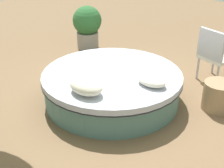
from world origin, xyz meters
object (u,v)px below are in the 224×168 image
object	(u,v)px
throw_pillow_0	(86,86)
patio_chair	(214,53)
planter	(87,25)
throw_pillow_1	(152,80)
side_table	(218,96)
round_bed	(112,86)

from	to	relation	value
throw_pillow_0	patio_chair	bearing A→B (deg)	74.46
planter	throw_pillow_0	bearing A→B (deg)	-43.39
throw_pillow_1	patio_chair	distance (m)	1.62
patio_chair	planter	bearing A→B (deg)	-160.02
throw_pillow_0	side_table	bearing A→B (deg)	53.92
throw_pillow_1	side_table	size ratio (longest dim) A/B	0.95
patio_chair	throw_pillow_1	bearing A→B (deg)	-82.09
patio_chair	throw_pillow_0	bearing A→B (deg)	-92.04
throw_pillow_0	patio_chair	xyz separation A→B (m)	(0.67, 2.42, -0.03)
patio_chair	side_table	size ratio (longest dim) A/B	2.07
round_bed	side_table	world-z (taller)	round_bed
throw_pillow_0	planter	size ratio (longest dim) A/B	0.54
patio_chair	planter	size ratio (longest dim) A/B	1.01
throw_pillow_1	patio_chair	world-z (taller)	patio_chair
round_bed	side_table	distance (m)	1.64
throw_pillow_0	planter	bearing A→B (deg)	136.61
side_table	throw_pillow_0	bearing A→B (deg)	-126.08
patio_chair	side_table	world-z (taller)	patio_chair
patio_chair	planter	distance (m)	2.90
throw_pillow_1	round_bed	bearing A→B (deg)	-172.69
patio_chair	planter	xyz separation A→B (m)	(-2.88, -0.33, -0.03)
throw_pillow_0	throw_pillow_1	bearing A→B (deg)	57.37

